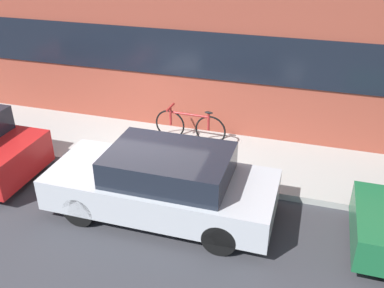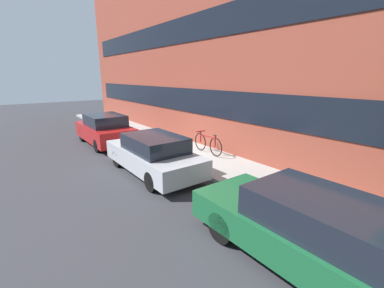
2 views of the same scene
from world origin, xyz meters
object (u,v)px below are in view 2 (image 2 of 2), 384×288
at_px(parked_car_red, 105,130).
at_px(parked_car_silver, 153,154).
at_px(bicycle, 208,143).
at_px(fire_hydrant, 128,127).
at_px(parked_car_green, 313,231).

height_order(parked_car_red, parked_car_silver, parked_car_red).
height_order(parked_car_silver, bicycle, parked_car_silver).
relative_size(parked_car_red, fire_hydrant, 5.00).
xyz_separation_m(parked_car_red, parked_car_silver, (4.78, -0.00, -0.05)).
xyz_separation_m(parked_car_green, fire_hydrant, (-11.11, 1.49, -0.13)).
distance_m(parked_car_red, parked_car_green, 10.29).
xyz_separation_m(parked_car_silver, parked_car_green, (5.51, 0.00, 0.01)).
bearing_deg(parked_car_green, bicycle, -24.35).
bearing_deg(parked_car_red, fire_hydrant, -61.17).
bearing_deg(parked_car_red, parked_car_green, -180.00).
xyz_separation_m(parked_car_silver, fire_hydrant, (-5.60, 1.49, -0.12)).
height_order(parked_car_silver, fire_hydrant, parked_car_silver).
bearing_deg(fire_hydrant, parked_car_red, -61.17).
xyz_separation_m(parked_car_red, bicycle, (4.47, 2.64, -0.15)).
bearing_deg(parked_car_red, bicycle, -149.47).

